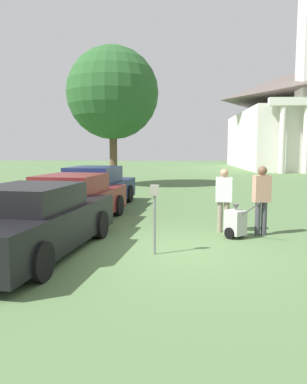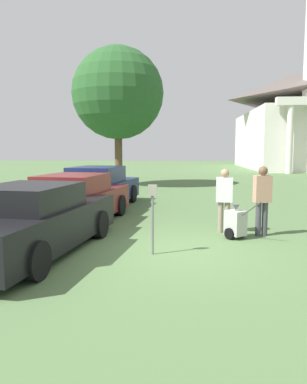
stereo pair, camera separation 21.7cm
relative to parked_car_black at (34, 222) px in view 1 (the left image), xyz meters
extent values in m
plane|color=#517042|center=(2.86, 0.33, -0.68)|extent=(120.00, 120.00, 0.00)
cube|color=black|center=(0.00, 0.04, -0.11)|extent=(2.50, 5.15, 0.78)
cube|color=black|center=(-0.02, -0.16, 0.53)|extent=(1.89, 2.28, 0.49)
cylinder|color=black|center=(-0.69, 1.68, -0.34)|extent=(0.27, 0.69, 0.67)
cylinder|color=black|center=(1.11, 1.43, -0.34)|extent=(0.27, 0.69, 0.67)
cylinder|color=black|center=(0.70, -1.60, -0.34)|extent=(0.27, 0.69, 0.67)
cube|color=maroon|center=(0.00, 3.14, -0.12)|extent=(2.46, 5.14, 0.75)
cube|color=maroon|center=(-0.02, 2.94, 0.51)|extent=(1.86, 2.27, 0.51)
cylinder|color=black|center=(-0.67, 4.78, -0.34)|extent=(0.27, 0.69, 0.67)
cylinder|color=black|center=(1.09, 4.54, -0.34)|extent=(0.27, 0.69, 0.67)
cylinder|color=black|center=(-1.08, 1.74, -0.34)|extent=(0.27, 0.69, 0.67)
cylinder|color=black|center=(0.68, 1.50, -0.34)|extent=(0.27, 0.69, 0.67)
cube|color=#19234C|center=(0.00, 6.19, -0.11)|extent=(2.47, 5.19, 0.76)
cube|color=#19234C|center=(-0.02, 5.99, 0.56)|extent=(1.86, 2.29, 0.57)
cylinder|color=black|center=(-0.67, 7.84, -0.33)|extent=(0.27, 0.72, 0.71)
cylinder|color=black|center=(1.09, 7.60, -0.33)|extent=(0.27, 0.72, 0.71)
cylinder|color=black|center=(-1.08, 4.77, -0.33)|extent=(0.27, 0.72, 0.71)
cylinder|color=black|center=(0.68, 4.53, -0.33)|extent=(0.27, 0.72, 0.71)
cylinder|color=slate|center=(2.48, 0.09, -0.07)|extent=(0.05, 0.05, 1.23)
cube|color=gray|center=(2.48, 0.09, 0.66)|extent=(0.18, 0.09, 0.22)
cylinder|color=gray|center=(4.26, 2.24, -0.28)|extent=(0.14, 0.14, 0.81)
cylinder|color=gray|center=(4.10, 2.27, -0.28)|extent=(0.14, 0.14, 0.81)
cube|color=silver|center=(4.18, 2.25, 0.44)|extent=(0.45, 0.28, 0.64)
sphere|color=tan|center=(4.18, 2.25, 0.87)|extent=(0.22, 0.22, 0.22)
cylinder|color=#3F3F47|center=(5.16, 1.97, -0.26)|extent=(0.14, 0.14, 0.85)
cylinder|color=#3F3F47|center=(5.00, 1.94, -0.26)|extent=(0.14, 0.14, 0.85)
cube|color=tan|center=(5.08, 1.95, 0.50)|extent=(0.46, 0.31, 0.67)
sphere|color=brown|center=(5.08, 1.95, 0.95)|extent=(0.23, 0.23, 0.23)
cube|color=#B2B2AD|center=(4.39, 1.62, -0.30)|extent=(0.55, 0.57, 0.60)
cone|color=#59595B|center=(4.39, 1.62, 0.08)|extent=(0.18, 0.18, 0.16)
cylinder|color=#4C4C4C|center=(4.68, 1.25, 0.10)|extent=(0.39, 0.48, 0.43)
cylinder|color=black|center=(4.22, 1.49, -0.54)|extent=(0.21, 0.25, 0.28)
cylinder|color=black|center=(4.56, 1.75, -0.54)|extent=(0.21, 0.25, 0.28)
cube|color=silver|center=(15.54, 35.76, 2.42)|extent=(10.29, 17.96, 6.20)
pyramid|color=#564C47|center=(15.54, 35.76, 8.31)|extent=(10.50, 18.32, 2.79)
cylinder|color=silver|center=(12.45, 26.18, 2.26)|extent=(0.56, 0.56, 5.89)
cylinder|color=silver|center=(14.51, 26.18, 2.26)|extent=(0.56, 0.56, 5.89)
cylinder|color=brown|center=(-0.61, 14.30, 0.87)|extent=(0.44, 0.44, 3.11)
sphere|color=#285628|center=(-0.61, 14.30, 4.66)|extent=(5.25, 5.25, 5.25)
camera|label=1|loc=(2.85, -7.46, 1.50)|focal=35.00mm
camera|label=2|loc=(3.06, -7.45, 1.50)|focal=35.00mm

